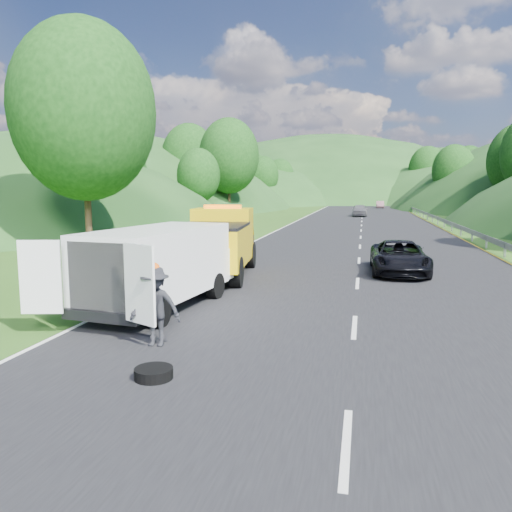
% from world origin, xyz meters
% --- Properties ---
extents(ground, '(320.00, 320.00, 0.00)m').
position_xyz_m(ground, '(0.00, 0.00, 0.00)').
color(ground, '#38661E').
rests_on(ground, ground).
extents(road_surface, '(14.00, 200.00, 0.02)m').
position_xyz_m(road_surface, '(3.00, 40.00, 0.01)').
color(road_surface, black).
rests_on(road_surface, ground).
extents(guardrail, '(0.06, 140.00, 1.52)m').
position_xyz_m(guardrail, '(10.30, 52.50, 0.00)').
color(guardrail, gray).
rests_on(guardrail, ground).
extents(tree_line_left, '(14.00, 140.00, 14.00)m').
position_xyz_m(tree_line_left, '(-19.00, 60.00, 0.00)').
color(tree_line_left, '#245B1A').
rests_on(tree_line_left, ground).
extents(tree_line_right, '(14.00, 140.00, 14.00)m').
position_xyz_m(tree_line_right, '(23.00, 60.00, 0.00)').
color(tree_line_right, '#245B1A').
rests_on(tree_line_right, ground).
extents(hills_backdrop, '(201.00, 288.60, 44.00)m').
position_xyz_m(hills_backdrop, '(6.50, 134.70, 0.00)').
color(hills_backdrop, '#2D5B23').
rests_on(hills_backdrop, ground).
extents(tow_truck, '(3.12, 6.79, 2.82)m').
position_xyz_m(tow_truck, '(-2.50, 4.52, 1.38)').
color(tow_truck, black).
rests_on(tow_truck, ground).
extents(white_van, '(3.66, 6.96, 2.37)m').
position_xyz_m(white_van, '(-2.56, -1.07, 1.34)').
color(white_van, black).
rests_on(white_van, ground).
extents(woman, '(0.43, 0.58, 1.57)m').
position_xyz_m(woman, '(-4.20, 0.11, 0.00)').
color(woman, white).
rests_on(woman, ground).
extents(child, '(0.68, 0.62, 1.12)m').
position_xyz_m(child, '(-1.50, 0.64, 0.00)').
color(child, '#D3CF70').
rests_on(child, ground).
extents(worker, '(1.19, 0.74, 1.78)m').
position_xyz_m(worker, '(-1.30, -4.43, 0.00)').
color(worker, black).
rests_on(worker, ground).
extents(suitcase, '(0.40, 0.24, 0.62)m').
position_xyz_m(suitcase, '(-4.16, 1.27, 0.31)').
color(suitcase, '#4E4F3B').
rests_on(suitcase, ground).
extents(spare_tire, '(0.71, 0.71, 0.20)m').
position_xyz_m(spare_tire, '(-0.55, -6.28, 0.00)').
color(spare_tire, black).
rests_on(spare_tire, ground).
extents(passing_suv, '(2.29, 4.84, 1.34)m').
position_xyz_m(passing_suv, '(4.64, 6.65, 0.00)').
color(passing_suv, black).
rests_on(passing_suv, ground).
extents(dist_car_a, '(1.81, 4.49, 1.53)m').
position_xyz_m(dist_car_a, '(2.69, 50.16, 0.00)').
color(dist_car_a, '#525157').
rests_on(dist_car_a, ground).
extents(dist_car_b, '(1.35, 3.87, 1.27)m').
position_xyz_m(dist_car_b, '(6.08, 78.95, 0.00)').
color(dist_car_b, '#7A515B').
rests_on(dist_car_b, ground).
extents(dist_car_c, '(2.11, 5.19, 1.51)m').
position_xyz_m(dist_car_c, '(3.51, 94.04, 0.00)').
color(dist_car_c, '#A75653').
rests_on(dist_car_c, ground).
extents(dist_car_d, '(1.81, 4.49, 1.53)m').
position_xyz_m(dist_car_d, '(2.49, 107.64, 0.00)').
color(dist_car_d, '#41665A').
rests_on(dist_car_d, ground).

